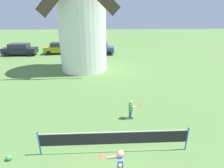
{
  "coord_description": "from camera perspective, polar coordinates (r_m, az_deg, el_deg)",
  "views": [
    {
      "loc": [
        -0.07,
        -3.56,
        5.39
      ],
      "look_at": [
        0.32,
        4.38,
        2.23
      ],
      "focal_mm": 29.05,
      "sensor_mm": 36.0,
      "label": 1
    }
  ],
  "objects": [
    {
      "name": "parked_car_black",
      "position": [
        27.35,
        -27.04,
        9.73
      ],
      "size": [
        4.3,
        1.89,
        1.56
      ],
      "color": "#1E232D",
      "rests_on": "ground_plane"
    },
    {
      "name": "parked_car_mustard",
      "position": [
        26.33,
        -15.95,
        10.86
      ],
      "size": [
        4.37,
        2.09,
        1.56
      ],
      "color": "#999919",
      "rests_on": "ground_plane"
    },
    {
      "name": "stray_ball",
      "position": [
        8.62,
        -29.68,
        -19.42
      ],
      "size": [
        0.23,
        0.23,
        0.23
      ],
      "primitive_type": "sphere",
      "color": "#4CB259",
      "rests_on": "ground_plane"
    },
    {
      "name": "tennis_net",
      "position": [
        7.58,
        0.76,
        -16.67
      ],
      "size": [
        6.05,
        0.06,
        1.1
      ],
      "color": "blue",
      "rests_on": "ground_plane"
    },
    {
      "name": "parked_car_blue",
      "position": [
        25.16,
        -4.08,
        11.15
      ],
      "size": [
        4.12,
        2.04,
        1.56
      ],
      "color": "#334C99",
      "rests_on": "ground_plane"
    },
    {
      "name": "windmill",
      "position": [
        17.85,
        -9.7,
        23.04
      ],
      "size": [
        6.64,
        5.14,
        11.62
      ],
      "color": "white",
      "rests_on": "ground_plane"
    },
    {
      "name": "player_far",
      "position": [
        9.82,
        6.02,
        -7.66
      ],
      "size": [
        0.72,
        0.34,
        1.06
      ],
      "color": "slate",
      "rests_on": "ground_plane"
    },
    {
      "name": "player_near",
      "position": [
        6.25,
        2.39,
        -24.79
      ],
      "size": [
        0.8,
        0.66,
        1.53
      ],
      "color": "slate",
      "rests_on": "ground_plane"
    }
  ]
}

